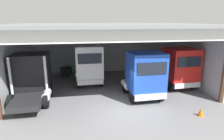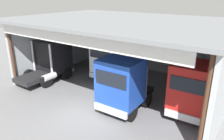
{
  "view_description": "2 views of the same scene",
  "coord_description": "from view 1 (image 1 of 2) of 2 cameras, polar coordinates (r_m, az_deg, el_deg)",
  "views": [
    {
      "loc": [
        -2.59,
        -11.57,
        5.91
      ],
      "look_at": [
        0.0,
        3.7,
        1.9
      ],
      "focal_mm": 30.78,
      "sensor_mm": 36.0,
      "label": 1
    },
    {
      "loc": [
        9.13,
        -8.98,
        7.46
      ],
      "look_at": [
        0.0,
        3.7,
        1.9
      ],
      "focal_mm": 34.81,
      "sensor_mm": 36.0,
      "label": 2
    }
  ],
  "objects": [
    {
      "name": "ground_plane",
      "position": [
        13.25,
        2.73,
        -12.01
      ],
      "size": [
        80.0,
        80.0,
        0.0
      ],
      "primitive_type": "plane",
      "color": "slate",
      "rests_on": "ground"
    },
    {
      "name": "truck_white_center_bay",
      "position": [
        17.96,
        -6.94,
        1.8
      ],
      "size": [
        2.59,
        4.48,
        3.74
      ],
      "rotation": [
        0.0,
        0.0,
        3.16
      ],
      "color": "white",
      "rests_on": "ground"
    },
    {
      "name": "traffic_cone",
      "position": [
        13.71,
        24.87,
        -11.2
      ],
      "size": [
        0.36,
        0.36,
        0.56
      ],
      "primitive_type": "cone",
      "color": "orange",
      "rests_on": "ground"
    },
    {
      "name": "tool_cart",
      "position": [
        21.33,
        -13.73,
        -0.61
      ],
      "size": [
        0.9,
        0.6,
        1.0
      ],
      "primitive_type": "cube",
      "color": "black",
      "rests_on": "ground"
    },
    {
      "name": "workshop_shed",
      "position": [
        18.02,
        -1.32,
        8.32
      ],
      "size": [
        16.21,
        11.73,
        5.64
      ],
      "color": "#ADB2B7",
      "rests_on": "ground"
    },
    {
      "name": "truck_blue_yard_outside",
      "position": [
        14.77,
        9.55,
        -1.38
      ],
      "size": [
        2.74,
        4.49,
        3.67
      ],
      "rotation": [
        0.0,
        0.0,
        3.17
      ],
      "color": "#1E47B7",
      "rests_on": "ground"
    },
    {
      "name": "truck_black_right_bay",
      "position": [
        15.5,
        -22.72,
        -1.84
      ],
      "size": [
        2.84,
        5.01,
        3.54
      ],
      "rotation": [
        0.0,
        0.0,
        0.04
      ],
      "color": "black",
      "rests_on": "ground"
    },
    {
      "name": "truck_red_center_right_bay",
      "position": [
        18.19,
        19.11,
        0.95
      ],
      "size": [
        2.79,
        4.82,
        3.59
      ],
      "rotation": [
        0.0,
        0.0,
        3.19
      ],
      "color": "red",
      "rests_on": "ground"
    },
    {
      "name": "oil_drum",
      "position": [
        21.93,
        -12.53,
        -0.22
      ],
      "size": [
        0.58,
        0.58,
        0.94
      ],
      "primitive_type": "cylinder",
      "color": "#197233",
      "rests_on": "ground"
    }
  ]
}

